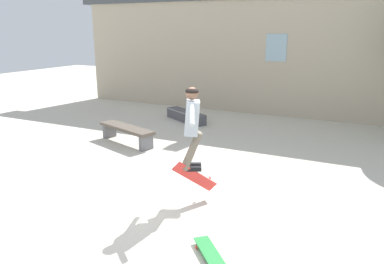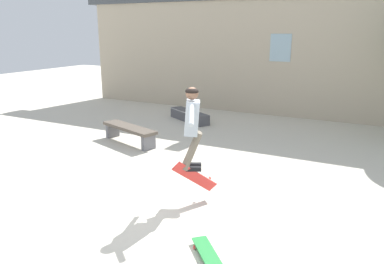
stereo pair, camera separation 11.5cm
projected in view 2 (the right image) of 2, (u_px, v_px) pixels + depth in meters
ground_plane at (153, 214)px, 6.08m from camera, size 40.00×40.00×0.00m
building_backdrop at (284, 49)px, 12.57m from camera, size 16.38×0.52×5.20m
park_bench at (129, 131)px, 9.83m from camera, size 1.90×1.01×0.45m
skate_ledge at (189, 116)px, 12.26m from camera, size 1.74×1.26×0.33m
skater at (192, 121)px, 6.19m from camera, size 0.61×1.14×1.41m
skateboard_flipping at (195, 177)px, 6.39m from camera, size 0.59×0.59×0.67m
skateboard_resting at (208, 253)px, 4.89m from camera, size 0.71×0.74×0.08m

